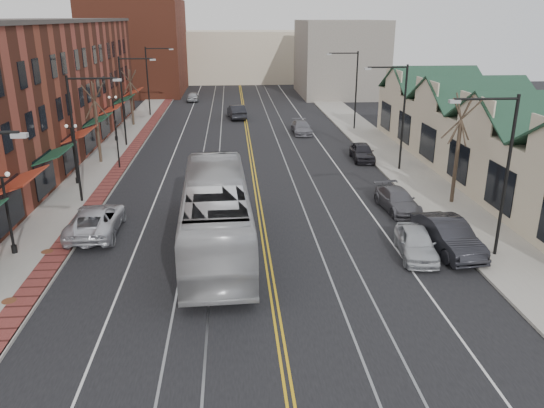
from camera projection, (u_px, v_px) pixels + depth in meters
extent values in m
plane|color=black|center=(279.00, 332.00, 20.40)|extent=(160.00, 160.00, 0.00)
cube|color=gray|center=(89.00, 184.00, 38.31)|extent=(4.00, 120.00, 0.15)
cube|color=gray|center=(413.00, 176.00, 40.04)|extent=(4.00, 120.00, 0.15)
cube|color=brown|center=(14.00, 95.00, 42.57)|extent=(10.00, 50.00, 11.00)
cube|color=beige|center=(494.00, 146.00, 39.73)|extent=(8.00, 36.00, 4.60)
cube|color=brown|center=(137.00, 47.00, 82.69)|extent=(14.00, 18.00, 14.00)
cube|color=beige|center=(239.00, 56.00, 98.78)|extent=(22.00, 14.00, 9.00)
cube|color=slate|center=(339.00, 58.00, 80.73)|extent=(12.00, 16.00, 11.00)
cube|color=#999999|center=(19.00, 135.00, 17.17)|extent=(0.50, 0.25, 0.15)
cylinder|color=black|center=(74.00, 140.00, 33.22)|extent=(0.16, 0.16, 8.00)
cylinder|color=black|center=(92.00, 78.00, 32.06)|extent=(3.00, 0.12, 0.12)
cube|color=#999999|center=(117.00, 80.00, 32.20)|extent=(0.50, 0.25, 0.15)
cylinder|color=black|center=(123.00, 102.00, 48.26)|extent=(0.16, 0.16, 8.00)
cylinder|color=black|center=(136.00, 59.00, 47.10)|extent=(3.00, 0.12, 0.12)
cube|color=#999999|center=(153.00, 60.00, 47.24)|extent=(0.50, 0.25, 0.15)
cylinder|color=black|center=(148.00, 82.00, 63.29)|extent=(0.16, 0.16, 8.00)
cylinder|color=black|center=(158.00, 48.00, 62.13)|extent=(3.00, 0.12, 0.12)
cube|color=#999999|center=(171.00, 49.00, 62.27)|extent=(0.50, 0.25, 0.15)
cylinder|color=black|center=(506.00, 178.00, 25.48)|extent=(0.16, 0.16, 8.00)
cylinder|color=black|center=(487.00, 99.00, 24.11)|extent=(3.00, 0.12, 0.12)
cube|color=#999999|center=(455.00, 101.00, 24.03)|extent=(0.50, 0.25, 0.15)
cylinder|color=black|center=(403.00, 118.00, 40.52)|extent=(0.16, 0.16, 8.00)
cylinder|color=black|center=(388.00, 67.00, 39.14)|extent=(3.00, 0.12, 0.12)
cube|color=#999999|center=(368.00, 69.00, 39.07)|extent=(0.50, 0.25, 0.15)
cylinder|color=black|center=(356.00, 91.00, 55.56)|extent=(0.16, 0.16, 8.00)
cylinder|color=black|center=(344.00, 53.00, 54.18)|extent=(3.00, 0.12, 0.12)
cube|color=#999999|center=(329.00, 54.00, 54.10)|extent=(0.50, 0.25, 0.15)
cylinder|color=black|center=(14.00, 249.00, 26.88)|extent=(0.28, 0.28, 0.40)
cylinder|color=black|center=(8.00, 216.00, 26.28)|extent=(0.14, 0.14, 4.00)
cube|color=black|center=(2.00, 177.00, 25.61)|extent=(0.60, 0.06, 0.06)
sphere|color=white|center=(7.00, 174.00, 25.58)|extent=(0.24, 0.24, 0.24)
cylinder|color=black|center=(78.00, 180.00, 38.16)|extent=(0.28, 0.28, 0.40)
cylinder|color=black|center=(75.00, 156.00, 37.56)|extent=(0.14, 0.14, 4.00)
cube|color=black|center=(71.00, 128.00, 36.89)|extent=(0.60, 0.06, 0.06)
sphere|color=white|center=(66.00, 126.00, 36.81)|extent=(0.24, 0.24, 0.24)
sphere|color=white|center=(75.00, 126.00, 36.86)|extent=(0.24, 0.24, 0.24)
cylinder|color=black|center=(116.00, 138.00, 51.31)|extent=(0.28, 0.28, 0.40)
cylinder|color=black|center=(115.00, 120.00, 50.71)|extent=(0.14, 0.14, 4.00)
cube|color=black|center=(113.00, 99.00, 50.04)|extent=(0.60, 0.06, 0.06)
sphere|color=white|center=(109.00, 97.00, 49.97)|extent=(0.24, 0.24, 0.24)
sphere|color=white|center=(116.00, 97.00, 50.01)|extent=(0.24, 0.24, 0.24)
cylinder|color=#382B21|center=(98.00, 132.00, 43.06)|extent=(0.24, 0.24, 4.90)
cylinder|color=#382B21|center=(94.00, 101.00, 42.21)|extent=(0.58, 1.37, 2.90)
cylinder|color=#382B21|center=(94.00, 101.00, 42.21)|extent=(1.60, 0.66, 2.78)
cylinder|color=#382B21|center=(94.00, 101.00, 42.21)|extent=(0.53, 1.23, 2.96)
cylinder|color=#382B21|center=(94.00, 101.00, 42.21)|extent=(1.69, 1.03, 2.64)
cylinder|color=#382B21|center=(94.00, 101.00, 42.21)|extent=(1.78, 1.29, 2.48)
cylinder|color=#382B21|center=(132.00, 104.00, 58.16)|extent=(0.24, 0.24, 4.55)
cylinder|color=#382B21|center=(130.00, 82.00, 57.37)|extent=(0.55, 1.28, 2.69)
cylinder|color=#382B21|center=(130.00, 82.00, 57.37)|extent=(1.49, 0.62, 2.58)
cylinder|color=#382B21|center=(130.00, 82.00, 57.37)|extent=(0.50, 1.15, 2.75)
cylinder|color=#382B21|center=(130.00, 82.00, 57.37)|extent=(1.57, 0.97, 2.45)
cylinder|color=#382B21|center=(130.00, 82.00, 57.37)|extent=(1.66, 1.20, 2.30)
cylinder|color=#382B21|center=(456.00, 162.00, 33.53)|extent=(0.24, 0.24, 5.25)
cylinder|color=#382B21|center=(461.00, 120.00, 32.62)|extent=(0.61, 1.46, 3.10)
cylinder|color=#382B21|center=(461.00, 120.00, 32.62)|extent=(1.70, 0.70, 2.97)
cylinder|color=#382B21|center=(461.00, 120.00, 32.62)|extent=(0.56, 1.31, 3.17)
cylinder|color=#382B21|center=(461.00, 120.00, 32.62)|extent=(1.80, 1.10, 2.82)
cylinder|color=#382B21|center=(461.00, 120.00, 32.62)|extent=(1.90, 1.37, 2.65)
cylinder|color=#592D19|center=(9.00, 301.00, 22.36)|extent=(0.60, 0.60, 0.02)
cylinder|color=#592D19|center=(47.00, 251.00, 27.06)|extent=(0.60, 0.60, 0.02)
cylinder|color=black|center=(118.00, 148.00, 41.61)|extent=(0.12, 0.12, 3.20)
imported|color=black|center=(116.00, 126.00, 41.02)|extent=(0.18, 0.15, 0.90)
imported|color=#B6B6B8|center=(216.00, 213.00, 27.27)|extent=(3.69, 13.94, 3.86)
imported|color=silver|center=(96.00, 220.00, 29.47)|extent=(2.75, 5.72, 1.57)
imported|color=silver|center=(416.00, 243.00, 26.69)|extent=(2.23, 4.46, 1.46)
imported|color=black|center=(448.00, 236.00, 27.20)|extent=(2.41, 5.39, 1.72)
imported|color=#59585E|center=(397.00, 200.00, 33.10)|extent=(2.26, 4.72, 1.33)
imported|color=#232227|center=(362.00, 152.00, 44.64)|extent=(1.93, 4.33, 1.45)
imported|color=black|center=(237.00, 112.00, 62.88)|extent=(2.35, 5.12, 1.63)
imported|color=slate|center=(302.00, 127.00, 54.80)|extent=(1.89, 4.56, 1.32)
imported|color=#A0A2A7|center=(193.00, 97.00, 75.75)|extent=(1.67, 4.02, 1.36)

